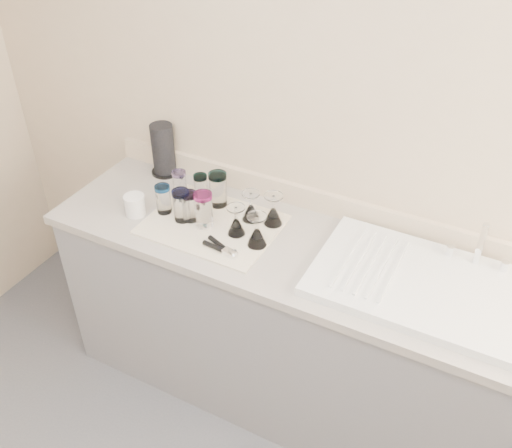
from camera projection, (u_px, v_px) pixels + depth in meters
The scene contains 18 objects.
room_envelope at pixel (28, 329), 1.06m from camera, with size 3.54×3.50×2.52m.
counter_unit at pixel (285, 323), 2.57m from camera, with size 2.06×0.62×0.90m.
sink_unit at pixel (426, 285), 2.09m from camera, with size 0.82×0.50×0.22m.
dish_towel at pixel (212, 224), 2.41m from camera, with size 0.55×0.42×0.01m, color white.
tumbler_teal at pixel (180, 184), 2.54m from camera, with size 0.06×0.06×0.13m.
tumbler_cyan at pixel (201, 187), 2.53m from camera, with size 0.06×0.06×0.12m.
tumbler_purple at pixel (218, 189), 2.48m from camera, with size 0.08×0.08×0.16m.
tumbler_magenta at pixel (163, 199), 2.44m from camera, with size 0.07×0.07×0.13m.
tumbler_blue at pixel (190, 206), 2.39m from camera, with size 0.07×0.07×0.14m.
tumbler_lavender at pixel (204, 209), 2.36m from camera, with size 0.08×0.08×0.16m.
tumbler_extra at pixel (181, 205), 2.39m from camera, with size 0.07×0.07×0.14m.
goblet_back_left at pixel (251, 210), 2.41m from camera, with size 0.08×0.08×0.13m.
goblet_back_right at pixel (273, 214), 2.39m from camera, with size 0.08×0.08×0.14m.
goblet_front_left at pixel (236, 225), 2.33m from camera, with size 0.07×0.07×0.13m.
goblet_front_right at pixel (257, 235), 2.27m from camera, with size 0.08×0.08×0.14m.
can_opener at pixel (221, 248), 2.26m from camera, with size 0.16×0.08×0.02m.
white_mug at pixel (134, 205), 2.46m from camera, with size 0.13×0.11×0.09m.
paper_towel_roll at pixel (163, 150), 2.69m from camera, with size 0.13×0.13×0.25m.
Camera 1 is at (0.72, -0.45, 2.34)m, focal length 40.00 mm.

